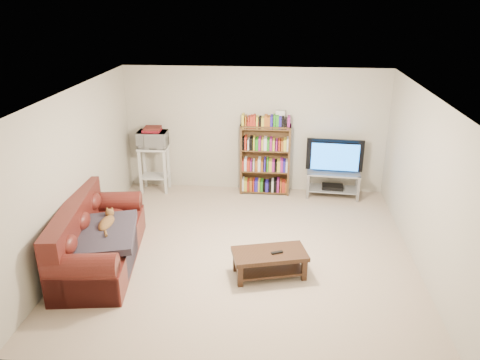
# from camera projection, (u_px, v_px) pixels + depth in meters

# --- Properties ---
(floor) EXTENTS (5.00, 5.00, 0.00)m
(floor) POSITION_uv_depth(u_px,v_px,m) (244.00, 251.00, 7.12)
(floor) COLOR #CAB296
(floor) RESTS_ON ground
(ceiling) EXTENTS (5.00, 5.00, 0.00)m
(ceiling) POSITION_uv_depth(u_px,v_px,m) (245.00, 94.00, 6.23)
(ceiling) COLOR white
(ceiling) RESTS_ON ground
(wall_back) EXTENTS (5.00, 0.00, 5.00)m
(wall_back) POSITION_uv_depth(u_px,v_px,m) (255.00, 130.00, 8.98)
(wall_back) COLOR beige
(wall_back) RESTS_ON ground
(wall_front) EXTENTS (5.00, 0.00, 5.00)m
(wall_front) POSITION_uv_depth(u_px,v_px,m) (223.00, 275.00, 4.36)
(wall_front) COLOR beige
(wall_front) RESTS_ON ground
(wall_left) EXTENTS (0.00, 5.00, 5.00)m
(wall_left) POSITION_uv_depth(u_px,v_px,m) (75.00, 172.00, 6.88)
(wall_left) COLOR beige
(wall_left) RESTS_ON ground
(wall_right) EXTENTS (0.00, 5.00, 5.00)m
(wall_right) POSITION_uv_depth(u_px,v_px,m) (424.00, 183.00, 6.47)
(wall_right) COLOR beige
(wall_right) RESTS_ON ground
(sofa) EXTENTS (1.23, 2.28, 0.93)m
(sofa) POSITION_uv_depth(u_px,v_px,m) (95.00, 243.00, 6.70)
(sofa) COLOR #541A15
(sofa) RESTS_ON floor
(blanket) EXTENTS (1.06, 1.24, 0.19)m
(blanket) POSITION_uv_depth(u_px,v_px,m) (104.00, 234.00, 6.49)
(blanket) COLOR #332D39
(blanket) RESTS_ON sofa
(cat) EXTENTS (0.32, 0.62, 0.18)m
(cat) POSITION_uv_depth(u_px,v_px,m) (107.00, 223.00, 6.65)
(cat) COLOR brown
(cat) RESTS_ON sofa
(coffee_table) EXTENTS (1.10, 0.74, 0.37)m
(coffee_table) POSITION_uv_depth(u_px,v_px,m) (269.00, 259.00, 6.42)
(coffee_table) COLOR #321D11
(coffee_table) RESTS_ON floor
(remote) EXTENTS (0.17, 0.11, 0.02)m
(remote) POSITION_uv_depth(u_px,v_px,m) (277.00, 252.00, 6.34)
(remote) COLOR black
(remote) RESTS_ON coffee_table
(tv_stand) EXTENTS (1.02, 0.52, 0.50)m
(tv_stand) POSITION_uv_depth(u_px,v_px,m) (333.00, 180.00, 8.92)
(tv_stand) COLOR #999EA3
(tv_stand) RESTS_ON floor
(television) EXTENTS (1.08, 0.22, 0.62)m
(television) POSITION_uv_depth(u_px,v_px,m) (335.00, 157.00, 8.75)
(television) COLOR black
(television) RESTS_ON tv_stand
(dvd_player) EXTENTS (0.42, 0.31, 0.06)m
(dvd_player) POSITION_uv_depth(u_px,v_px,m) (332.00, 187.00, 8.98)
(dvd_player) COLOR black
(dvd_player) RESTS_ON tv_stand
(bookshelf) EXTENTS (0.95, 0.30, 1.37)m
(bookshelf) POSITION_uv_depth(u_px,v_px,m) (265.00, 159.00, 8.95)
(bookshelf) COLOR #4E341B
(bookshelf) RESTS_ON floor
(shelf_clutter) EXTENTS (0.69, 0.21, 0.28)m
(shelf_clutter) POSITION_uv_depth(u_px,v_px,m) (271.00, 120.00, 8.67)
(shelf_clutter) COLOR silver
(shelf_clutter) RESTS_ON bookshelf
(microwave_stand) EXTENTS (0.57, 0.42, 0.90)m
(microwave_stand) POSITION_uv_depth(u_px,v_px,m) (154.00, 163.00, 9.10)
(microwave_stand) COLOR silver
(microwave_stand) RESTS_ON floor
(microwave) EXTENTS (0.56, 0.39, 0.31)m
(microwave) POSITION_uv_depth(u_px,v_px,m) (153.00, 139.00, 8.93)
(microwave) COLOR silver
(microwave) RESTS_ON microwave_stand
(game_boxes) EXTENTS (0.33, 0.29, 0.05)m
(game_boxes) POSITION_uv_depth(u_px,v_px,m) (152.00, 130.00, 8.86)
(game_boxes) COLOR maroon
(game_boxes) RESTS_ON microwave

